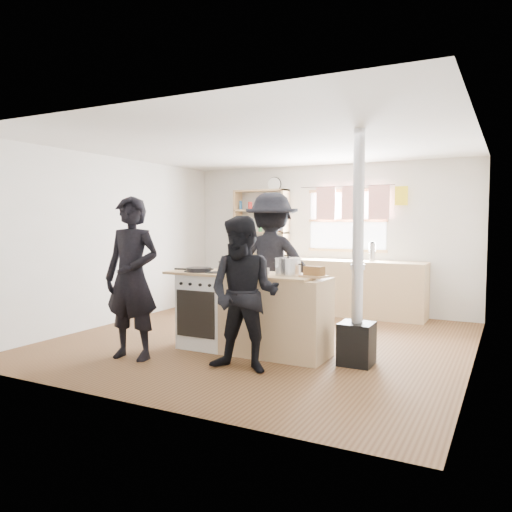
# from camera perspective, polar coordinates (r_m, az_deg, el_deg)

# --- Properties ---
(ground) EXTENTS (5.00, 5.00, 0.01)m
(ground) POSITION_cam_1_polar(r_m,az_deg,el_deg) (6.53, 0.73, -9.67)
(ground) COLOR brown
(ground) RESTS_ON ground
(back_counter) EXTENTS (3.40, 0.55, 0.90)m
(back_counter) POSITION_cam_1_polar(r_m,az_deg,el_deg) (8.46, 7.49, -3.43)
(back_counter) COLOR tan
(back_counter) RESTS_ON ground
(shelving_unit) EXTENTS (1.00, 0.28, 1.20)m
(shelving_unit) POSITION_cam_1_polar(r_m,az_deg,el_deg) (8.98, 0.57, 3.83)
(shelving_unit) COLOR tan
(shelving_unit) RESTS_ON back_counter
(thermos) EXTENTS (0.10, 0.10, 0.30)m
(thermos) POSITION_cam_1_polar(r_m,az_deg,el_deg) (8.16, 13.14, 0.44)
(thermos) COLOR silver
(thermos) RESTS_ON back_counter
(cooking_island) EXTENTS (1.97, 0.64, 0.93)m
(cooking_island) POSITION_cam_1_polar(r_m,az_deg,el_deg) (5.89, -0.41, -6.49)
(cooking_island) COLOR white
(cooking_island) RESTS_ON ground
(skillet_greens) EXTENTS (0.33, 0.33, 0.05)m
(skillet_greens) POSITION_cam_1_polar(r_m,az_deg,el_deg) (6.05, -6.57, -1.53)
(skillet_greens) COLOR black
(skillet_greens) RESTS_ON cooking_island
(roast_tray) EXTENTS (0.44, 0.39, 0.08)m
(roast_tray) POSITION_cam_1_polar(r_m,az_deg,el_deg) (5.75, -0.68, -1.65)
(roast_tray) COLOR silver
(roast_tray) RESTS_ON cooking_island
(stockpot_stove) EXTENTS (0.21, 0.21, 0.18)m
(stockpot_stove) POSITION_cam_1_polar(r_m,az_deg,el_deg) (6.20, -3.14, -0.92)
(stockpot_stove) COLOR silver
(stockpot_stove) RESTS_ON cooking_island
(stockpot_counter) EXTENTS (0.30, 0.30, 0.22)m
(stockpot_counter) POSITION_cam_1_polar(r_m,az_deg,el_deg) (5.62, 3.69, -1.21)
(stockpot_counter) COLOR silver
(stockpot_counter) RESTS_ON cooking_island
(bread_board) EXTENTS (0.32, 0.26, 0.12)m
(bread_board) POSITION_cam_1_polar(r_m,az_deg,el_deg) (5.46, 6.66, -1.89)
(bread_board) COLOR tan
(bread_board) RESTS_ON cooking_island
(flue_heater) EXTENTS (0.35, 0.35, 2.50)m
(flue_heater) POSITION_cam_1_polar(r_m,az_deg,el_deg) (5.45, 11.48, -5.36)
(flue_heater) COLOR black
(flue_heater) RESTS_ON ground
(person_near_left) EXTENTS (0.71, 0.51, 1.81)m
(person_near_left) POSITION_cam_1_polar(r_m,az_deg,el_deg) (5.72, -14.00, -2.46)
(person_near_left) COLOR black
(person_near_left) RESTS_ON ground
(person_near_right) EXTENTS (0.83, 0.68, 1.59)m
(person_near_right) POSITION_cam_1_polar(r_m,az_deg,el_deg) (5.09, -1.37, -4.38)
(person_near_right) COLOR black
(person_near_right) RESTS_ON ground
(person_far) EXTENTS (1.38, 1.00, 1.92)m
(person_far) POSITION_cam_1_polar(r_m,az_deg,el_deg) (6.75, 1.77, -0.92)
(person_far) COLOR black
(person_far) RESTS_ON ground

